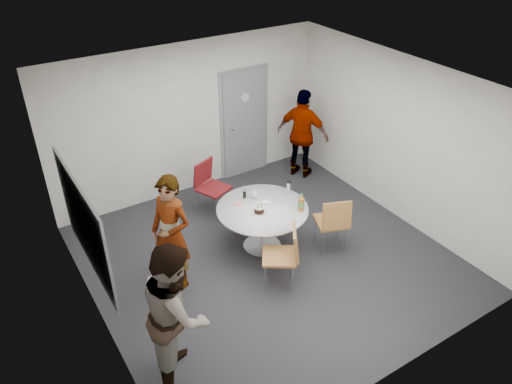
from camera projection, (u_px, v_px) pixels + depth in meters
floor at (268, 259)px, 7.56m from camera, size 5.00×5.00×0.00m
ceiling at (271, 88)px, 6.13m from camera, size 5.00×5.00×0.00m
wall_back at (189, 120)px, 8.64m from camera, size 5.00×0.00×5.00m
wall_left at (88, 242)px, 5.71m from camera, size 0.00×5.00×5.00m
wall_right at (399, 139)px, 7.98m from camera, size 0.00×5.00×5.00m
wall_front at (406, 289)px, 5.06m from camera, size 5.00×0.00×5.00m
door at (244, 123)px, 9.29m from camera, size 1.02×0.17×2.12m
whiteboard at (85, 225)px, 5.82m from camera, size 0.04×1.90×1.25m
table at (264, 213)px, 7.50m from camera, size 1.38×1.38×1.00m
chair_near_left at (286, 251)px, 6.79m from camera, size 0.66×0.65×0.96m
chair_near_right at (334, 220)px, 7.41m from camera, size 0.59×0.62×0.95m
chair_far at (209, 182)px, 8.34m from camera, size 0.60×0.63×0.96m
person_main at (171, 234)px, 6.67m from camera, size 0.65×0.74×1.71m
person_left at (177, 312)px, 5.38m from camera, size 0.97×1.08×1.82m
person_right at (303, 134)px, 9.27m from camera, size 0.88×1.08×1.72m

